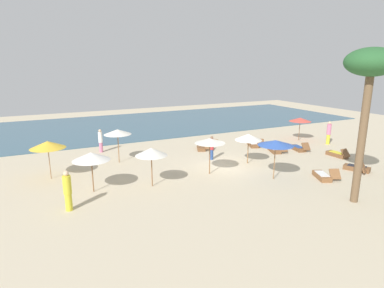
{
  "coord_description": "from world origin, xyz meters",
  "views": [
    {
      "loc": [
        -11.28,
        -17.01,
        6.48
      ],
      "look_at": [
        -1.63,
        2.42,
        1.1
      ],
      "focal_mm": 30.08,
      "sensor_mm": 36.0,
      "label": 1
    }
  ],
  "objects_px": {
    "umbrella_2": "(48,145)",
    "lounger_5": "(275,150)",
    "lounger_4": "(323,176)",
    "lounger_1": "(254,144)",
    "umbrella_5": "(249,137)",
    "person_1": "(68,191)",
    "umbrella_4": "(91,156)",
    "palm_3": "(371,70)",
    "person_3": "(101,141)",
    "umbrella_7": "(276,143)",
    "umbrella_6": "(210,141)",
    "lounger_0": "(338,154)",
    "umbrella_1": "(118,132)",
    "person_0": "(212,148)",
    "person_2": "(329,133)",
    "lounger_3": "(298,148)",
    "lounger_6": "(357,168)",
    "dog": "(215,141)",
    "umbrella_0": "(300,120)",
    "umbrella_3": "(151,152)",
    "lounger_2": "(202,147)"
  },
  "relations": [
    {
      "from": "umbrella_4",
      "to": "palm_3",
      "type": "relative_size",
      "value": 0.3
    },
    {
      "from": "umbrella_1",
      "to": "person_3",
      "type": "bearing_deg",
      "value": 99.91
    },
    {
      "from": "umbrella_1",
      "to": "lounger_0",
      "type": "xyz_separation_m",
      "value": [
        14.5,
        -5.63,
        -1.94
      ]
    },
    {
      "from": "umbrella_5",
      "to": "umbrella_6",
      "type": "xyz_separation_m",
      "value": [
        -3.33,
        -0.7,
        0.25
      ]
    },
    {
      "from": "lounger_4",
      "to": "lounger_1",
      "type": "bearing_deg",
      "value": 82.55
    },
    {
      "from": "umbrella_5",
      "to": "umbrella_7",
      "type": "distance_m",
      "value": 3.23
    },
    {
      "from": "person_3",
      "to": "dog",
      "type": "bearing_deg",
      "value": -8.47
    },
    {
      "from": "umbrella_5",
      "to": "person_3",
      "type": "xyz_separation_m",
      "value": [
        -8.26,
        7.29,
        -0.91
      ]
    },
    {
      "from": "lounger_0",
      "to": "umbrella_4",
      "type": "bearing_deg",
      "value": 176.37
    },
    {
      "from": "person_2",
      "to": "lounger_5",
      "type": "bearing_deg",
      "value": 179.72
    },
    {
      "from": "umbrella_2",
      "to": "person_0",
      "type": "distance_m",
      "value": 10.42
    },
    {
      "from": "lounger_5",
      "to": "dog",
      "type": "distance_m",
      "value": 5.21
    },
    {
      "from": "palm_3",
      "to": "umbrella_7",
      "type": "bearing_deg",
      "value": 108.49
    },
    {
      "from": "umbrella_2",
      "to": "lounger_1",
      "type": "distance_m",
      "value": 15.4
    },
    {
      "from": "lounger_0",
      "to": "lounger_6",
      "type": "relative_size",
      "value": 0.99
    },
    {
      "from": "lounger_6",
      "to": "person_1",
      "type": "relative_size",
      "value": 0.91
    },
    {
      "from": "person_1",
      "to": "person_3",
      "type": "xyz_separation_m",
      "value": [
        3.31,
        9.57,
        -0.05
      ]
    },
    {
      "from": "umbrella_3",
      "to": "person_2",
      "type": "height_order",
      "value": "umbrella_3"
    },
    {
      "from": "person_3",
      "to": "palm_3",
      "type": "bearing_deg",
      "value": -57.91
    },
    {
      "from": "lounger_5",
      "to": "lounger_2",
      "type": "bearing_deg",
      "value": 146.1
    },
    {
      "from": "person_3",
      "to": "palm_3",
      "type": "height_order",
      "value": "palm_3"
    },
    {
      "from": "lounger_6",
      "to": "person_0",
      "type": "xyz_separation_m",
      "value": [
        -6.93,
        6.22,
        0.68
      ]
    },
    {
      "from": "person_0",
      "to": "palm_3",
      "type": "relative_size",
      "value": 0.23
    },
    {
      "from": "lounger_3",
      "to": "lounger_6",
      "type": "relative_size",
      "value": 1.03
    },
    {
      "from": "umbrella_5",
      "to": "person_1",
      "type": "xyz_separation_m",
      "value": [
        -11.57,
        -2.28,
        -0.86
      ]
    },
    {
      "from": "umbrella_0",
      "to": "umbrella_3",
      "type": "height_order",
      "value": "umbrella_3"
    },
    {
      "from": "lounger_3",
      "to": "person_3",
      "type": "xyz_separation_m",
      "value": [
        -13.81,
        6.26,
        0.72
      ]
    },
    {
      "from": "umbrella_7",
      "to": "person_3",
      "type": "distance_m",
      "value": 13.11
    },
    {
      "from": "umbrella_5",
      "to": "person_2",
      "type": "distance_m",
      "value": 9.34
    },
    {
      "from": "lounger_5",
      "to": "person_1",
      "type": "height_order",
      "value": "person_1"
    },
    {
      "from": "person_0",
      "to": "person_2",
      "type": "relative_size",
      "value": 0.87
    },
    {
      "from": "umbrella_2",
      "to": "umbrella_4",
      "type": "xyz_separation_m",
      "value": [
        1.87,
        -3.13,
        -0.12
      ]
    },
    {
      "from": "umbrella_1",
      "to": "person_2",
      "type": "distance_m",
      "value": 17.14
    },
    {
      "from": "lounger_0",
      "to": "lounger_3",
      "type": "distance_m",
      "value": 2.88
    },
    {
      "from": "lounger_0",
      "to": "umbrella_5",
      "type": "bearing_deg",
      "value": 167.05
    },
    {
      "from": "umbrella_2",
      "to": "lounger_5",
      "type": "bearing_deg",
      "value": -4.38
    },
    {
      "from": "umbrella_0",
      "to": "palm_3",
      "type": "bearing_deg",
      "value": -123.08
    },
    {
      "from": "umbrella_1",
      "to": "umbrella_5",
      "type": "xyz_separation_m",
      "value": [
        7.69,
        -4.07,
        -0.3
      ]
    },
    {
      "from": "palm_3",
      "to": "umbrella_1",
      "type": "bearing_deg",
      "value": 127.03
    },
    {
      "from": "lounger_0",
      "to": "dog",
      "type": "xyz_separation_m",
      "value": [
        -5.86,
        7.49,
        0.02
      ]
    },
    {
      "from": "umbrella_4",
      "to": "person_3",
      "type": "height_order",
      "value": "umbrella_4"
    },
    {
      "from": "umbrella_0",
      "to": "lounger_6",
      "type": "xyz_separation_m",
      "value": [
        -2.93,
        -8.0,
        -1.64
      ]
    },
    {
      "from": "lounger_0",
      "to": "person_1",
      "type": "distance_m",
      "value": 18.4
    },
    {
      "from": "umbrella_5",
      "to": "person_3",
      "type": "bearing_deg",
      "value": 138.55
    },
    {
      "from": "umbrella_6",
      "to": "lounger_5",
      "type": "height_order",
      "value": "umbrella_6"
    },
    {
      "from": "lounger_1",
      "to": "umbrella_1",
      "type": "bearing_deg",
      "value": 177.52
    },
    {
      "from": "lounger_0",
      "to": "palm_3",
      "type": "height_order",
      "value": "palm_3"
    },
    {
      "from": "umbrella_3",
      "to": "umbrella_6",
      "type": "relative_size",
      "value": 0.98
    },
    {
      "from": "lounger_1",
      "to": "person_3",
      "type": "bearing_deg",
      "value": 162.12
    },
    {
      "from": "umbrella_4",
      "to": "person_1",
      "type": "xyz_separation_m",
      "value": [
        -1.39,
        -1.79,
        -0.97
      ]
    }
  ]
}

